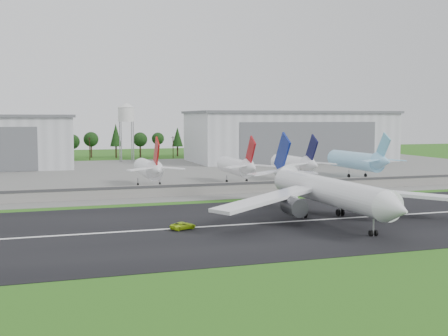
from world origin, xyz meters
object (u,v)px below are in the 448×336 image
object	(u,v)px
parked_jet_red_a	(150,169)
parked_jet_navy	(296,164)
main_airliner	(329,197)
parked_jet_skyblue	(360,160)
ground_vehicle	(183,226)
parked_jet_red_b	(238,166)

from	to	relation	value
parked_jet_red_a	parked_jet_navy	distance (m)	50.12
parked_jet_red_a	main_airliner	bearing A→B (deg)	-68.20
parked_jet_skyblue	ground_vehicle	bearing A→B (deg)	-138.84
parked_jet_red_b	parked_jet_red_a	bearing A→B (deg)	179.99
main_airliner	parked_jet_red_a	world-z (taller)	main_airliner
ground_vehicle	parked_jet_skyblue	xyz separation A→B (m)	(83.28, 72.79, 5.60)
main_airliner	ground_vehicle	world-z (taller)	main_airliner
ground_vehicle	parked_jet_skyblue	bearing A→B (deg)	-71.14
main_airliner	parked_jet_red_a	distance (m)	72.13
parked_jet_red_a	parked_jet_navy	xyz separation A→B (m)	(50.12, 0.04, 0.21)
main_airliner	ground_vehicle	size ratio (longest dim) A/B	11.28
main_airliner	parked_jet_navy	world-z (taller)	main_airliner
main_airliner	parked_jet_red_b	bearing A→B (deg)	-93.26
ground_vehicle	parked_jet_red_a	size ratio (longest dim) A/B	0.17
ground_vehicle	parked_jet_skyblue	size ratio (longest dim) A/B	0.14
ground_vehicle	parked_jet_red_a	xyz separation A→B (m)	(5.53, 67.72, 5.16)
main_airliner	parked_jet_navy	distance (m)	70.96
main_airliner	parked_jet_navy	bearing A→B (deg)	-110.27
ground_vehicle	parked_jet_navy	bearing A→B (deg)	-61.69
parked_jet_red_b	parked_jet_navy	world-z (taller)	parked_jet_navy
parked_jet_skyblue	main_airliner	bearing A→B (deg)	-125.28
parked_jet_red_b	ground_vehicle	bearing A→B (deg)	-117.25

